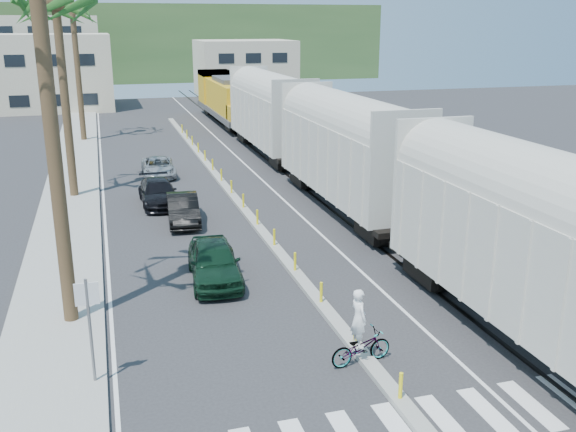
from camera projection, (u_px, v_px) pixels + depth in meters
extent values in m
plane|color=#28282B|center=(383.00, 383.00, 16.95)|extent=(140.00, 140.00, 0.00)
cube|color=gray|center=(72.00, 184.00, 37.61)|extent=(3.00, 90.00, 0.15)
cube|color=black|center=(270.00, 162.00, 43.82)|extent=(0.12, 100.00, 0.06)
cube|color=black|center=(290.00, 160.00, 44.20)|extent=(0.12, 100.00, 0.06)
cube|color=gray|center=(232.00, 194.00, 35.30)|extent=(0.45, 60.00, 0.15)
cylinder|color=yellow|center=(401.00, 386.00, 15.88)|extent=(0.10, 0.10, 0.70)
cylinder|color=yellow|center=(355.00, 332.00, 18.64)|extent=(0.10, 0.10, 0.70)
cylinder|color=yellow|center=(321.00, 292.00, 21.40)|extent=(0.10, 0.10, 0.70)
cylinder|color=yellow|center=(295.00, 261.00, 24.15)|extent=(0.10, 0.10, 0.70)
cylinder|color=yellow|center=(274.00, 237.00, 26.91)|extent=(0.10, 0.10, 0.70)
cylinder|color=yellow|center=(257.00, 217.00, 29.67)|extent=(0.10, 0.10, 0.70)
cylinder|color=yellow|center=(243.00, 201.00, 32.42)|extent=(0.10, 0.10, 0.70)
cylinder|color=yellow|center=(231.00, 187.00, 35.18)|extent=(0.10, 0.10, 0.70)
cylinder|color=yellow|center=(221.00, 175.00, 37.93)|extent=(0.10, 0.10, 0.70)
cylinder|color=yellow|center=(213.00, 165.00, 40.69)|extent=(0.10, 0.10, 0.70)
cylinder|color=yellow|center=(205.00, 156.00, 43.45)|extent=(0.10, 0.10, 0.70)
cylinder|color=yellow|center=(198.00, 148.00, 46.20)|extent=(0.10, 0.10, 0.70)
cylinder|color=yellow|center=(192.00, 141.00, 48.96)|extent=(0.10, 0.10, 0.70)
cylinder|color=yellow|center=(187.00, 134.00, 51.72)|extent=(0.10, 0.10, 0.70)
cylinder|color=yellow|center=(182.00, 129.00, 54.47)|extent=(0.10, 0.10, 0.70)
cube|color=silver|center=(418.00, 426.00, 15.11)|extent=(14.00, 2.20, 0.01)
cube|color=silver|center=(102.00, 183.00, 38.09)|extent=(0.12, 90.00, 0.01)
cube|color=silver|center=(255.00, 173.00, 40.59)|extent=(0.12, 90.00, 0.01)
cube|color=beige|center=(539.00, 259.00, 18.15)|extent=(3.00, 12.88, 3.40)
cylinder|color=beige|center=(546.00, 201.00, 17.66)|extent=(2.90, 12.58, 2.90)
cube|color=black|center=(531.00, 330.00, 18.78)|extent=(2.60, 12.88, 1.00)
cube|color=beige|center=(346.00, 157.00, 31.93)|extent=(3.00, 12.88, 3.40)
cylinder|color=beige|center=(347.00, 123.00, 31.44)|extent=(2.90, 12.58, 2.90)
cube|color=black|center=(345.00, 200.00, 32.56)|extent=(2.60, 12.88, 1.00)
cube|color=beige|center=(270.00, 117.00, 45.71)|extent=(3.00, 12.88, 3.40)
cylinder|color=beige|center=(269.00, 93.00, 45.22)|extent=(2.90, 12.58, 2.90)
cube|color=black|center=(270.00, 147.00, 46.35)|extent=(2.60, 12.88, 1.00)
cube|color=#4C4C4F|center=(227.00, 112.00, 60.89)|extent=(3.00, 17.00, 0.50)
cube|color=gold|center=(229.00, 96.00, 59.52)|extent=(2.70, 12.24, 2.60)
cube|color=gold|center=(215.00, 86.00, 65.66)|extent=(3.00, 3.74, 3.20)
cube|color=black|center=(227.00, 118.00, 61.06)|extent=(2.60, 13.60, 0.90)
cylinder|color=brown|center=(54.00, 152.00, 18.72)|extent=(0.44, 0.44, 11.00)
cylinder|color=brown|center=(66.00, 105.00, 33.48)|extent=(0.44, 0.44, 10.00)
sphere|color=#1B4E18|center=(55.00, 1.00, 32.00)|extent=(3.20, 3.20, 3.20)
cylinder|color=brown|center=(77.00, 65.00, 49.81)|extent=(0.44, 0.44, 12.00)
cylinder|color=slate|center=(91.00, 334.00, 16.39)|extent=(0.08, 0.08, 3.00)
cube|color=silver|center=(87.00, 294.00, 16.07)|extent=(0.60, 0.04, 0.60)
cube|color=#BFB598|center=(54.00, 72.00, 69.80)|extent=(12.00, 10.00, 8.00)
cube|color=#BFB598|center=(44.00, 56.00, 83.67)|extent=(14.00, 12.00, 10.00)
cube|color=#BFB598|center=(245.00, 68.00, 83.48)|extent=(12.00, 10.00, 7.00)
cube|color=#385628|center=(135.00, 42.00, 107.09)|extent=(80.00, 20.00, 12.00)
imported|color=black|center=(214.00, 262.00, 23.43)|extent=(2.39, 4.66, 1.50)
imported|color=black|center=(183.00, 209.00, 30.33)|extent=(1.97, 4.28, 1.35)
imported|color=black|center=(158.00, 193.00, 33.36)|extent=(2.01, 4.56, 1.30)
imported|color=#AAACAF|center=(158.00, 167.00, 39.61)|extent=(2.09, 4.26, 1.16)
imported|color=#9EA0A5|center=(361.00, 347.00, 17.78)|extent=(1.19, 2.04, 0.97)
imported|color=white|center=(359.00, 318.00, 17.49)|extent=(0.74, 0.59, 1.69)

